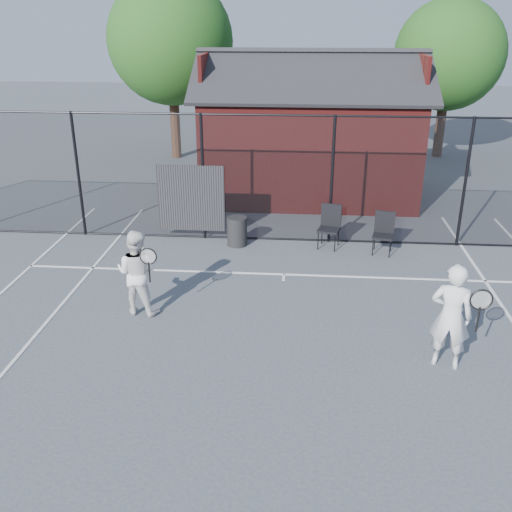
# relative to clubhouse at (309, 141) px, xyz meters

# --- Properties ---
(ground) EXTENTS (80.00, 80.00, 0.00)m
(ground) POSITION_rel_clubhouse_xyz_m (-0.50, -9.00, -1.61)
(ground) COLOR #42464B
(ground) RESTS_ON ground
(court_lines) EXTENTS (11.02, 18.00, 0.01)m
(court_lines) POSITION_rel_clubhouse_xyz_m (-0.50, -10.32, -1.60)
(court_lines) COLOR silver
(court_lines) RESTS_ON ground
(fence) EXTENTS (22.04, 3.00, 3.00)m
(fence) POSITION_rel_clubhouse_xyz_m (-0.80, -4.00, -0.16)
(fence) COLOR black
(fence) RESTS_ON ground
(clubhouse) EXTENTS (6.50, 4.36, 4.19)m
(clubhouse) POSITION_rel_clubhouse_xyz_m (0.00, 0.00, 0.00)
(clubhouse) COLOR maroon
(clubhouse) RESTS_ON ground
(tree_left) EXTENTS (4.48, 4.48, 6.44)m
(tree_left) POSITION_rel_clubhouse_xyz_m (-5.00, 4.50, 2.58)
(tree_left) COLOR #392116
(tree_left) RESTS_ON ground
(tree_right) EXTENTS (3.97, 3.97, 5.70)m
(tree_right) POSITION_rel_clubhouse_xyz_m (5.00, 5.50, 2.10)
(tree_right) COLOR #392116
(tree_right) RESTS_ON ground
(player_front) EXTENTS (0.80, 0.64, 1.69)m
(player_front) POSITION_rel_clubhouse_xyz_m (2.09, -9.15, -0.76)
(player_front) COLOR silver
(player_front) RESTS_ON ground
(player_back) EXTENTS (0.90, 0.73, 1.58)m
(player_back) POSITION_rel_clubhouse_xyz_m (-3.06, -7.84, -0.82)
(player_back) COLOR white
(player_back) RESTS_ON ground
(chair_left) EXTENTS (0.58, 0.60, 0.99)m
(chair_left) POSITION_rel_clubhouse_xyz_m (0.47, -4.40, -1.11)
(chair_left) COLOR black
(chair_left) RESTS_ON ground
(chair_right) EXTENTS (0.54, 0.55, 0.93)m
(chair_right) POSITION_rel_clubhouse_xyz_m (1.67, -4.66, -1.14)
(chair_right) COLOR black
(chair_right) RESTS_ON ground
(waste_bin) EXTENTS (0.49, 0.49, 0.69)m
(waste_bin) POSITION_rel_clubhouse_xyz_m (-1.67, -4.40, -1.26)
(waste_bin) COLOR black
(waste_bin) RESTS_ON ground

